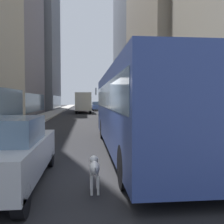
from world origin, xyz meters
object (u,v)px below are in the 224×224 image
object	(u,v)px
car_blue_hatchback	(97,106)
box_truck	(83,102)
car_white_van	(96,105)
car_silver_sedan	(0,152)
pedestrian_with_handbag	(199,118)
dalmatian_dog	(94,168)
car_red_coupe	(84,106)
transit_bus	(138,106)
car_yellow_taxi	(117,110)

from	to	relation	value
car_blue_hatchback	box_truck	distance (m)	7.92
car_white_van	box_truck	world-z (taller)	box_truck
car_silver_sedan	pedestrian_with_handbag	size ratio (longest dim) A/B	2.55
car_blue_hatchback	car_silver_sedan	size ratio (longest dim) A/B	1.00
car_white_van	car_blue_hatchback	size ratio (longest dim) A/B	1.01
pedestrian_with_handbag	car_silver_sedan	bearing A→B (deg)	-137.32
box_truck	car_blue_hatchback	bearing A→B (deg)	72.26
car_silver_sedan	pedestrian_with_handbag	distance (m)	11.10
box_truck	dalmatian_dog	world-z (taller)	box_truck
car_white_van	pedestrian_with_handbag	bearing A→B (deg)	-84.12
car_silver_sedan	car_blue_hatchback	bearing A→B (deg)	84.49
car_white_van	car_silver_sedan	xyz separation A→B (m)	(-4.00, -47.96, 0.00)
car_red_coupe	car_blue_hatchback	bearing A→B (deg)	-9.28
car_white_van	pedestrian_with_handbag	distance (m)	40.65
transit_bus	box_truck	world-z (taller)	same
car_red_coupe	box_truck	world-z (taller)	box_truck
car_blue_hatchback	box_truck	world-z (taller)	box_truck
car_yellow_taxi	pedestrian_with_handbag	distance (m)	17.27
car_white_van	car_silver_sedan	distance (m)	48.13
car_yellow_taxi	car_silver_sedan	size ratio (longest dim) A/B	0.96
car_red_coupe	pedestrian_with_handbag	xyz separation A→B (m)	(6.56, -34.36, 0.19)
pedestrian_with_handbag	box_truck	bearing A→B (deg)	103.92
car_yellow_taxi	car_blue_hatchback	bearing A→B (deg)	95.41
box_truck	dalmatian_dog	distance (m)	34.48
box_truck	pedestrian_with_handbag	world-z (taller)	box_truck
box_truck	dalmatian_dog	size ratio (longest dim) A/B	7.79
car_red_coupe	box_truck	distance (m)	7.94
box_truck	dalmatian_dog	bearing A→B (deg)	-89.07
car_yellow_taxi	car_silver_sedan	bearing A→B (deg)	-102.82
box_truck	car_silver_sedan	bearing A→B (deg)	-92.69
car_white_van	car_red_coupe	distance (m)	6.53
car_silver_sedan	box_truck	distance (m)	34.04
car_blue_hatchback	pedestrian_with_handbag	size ratio (longest dim) A/B	2.55
car_yellow_taxi	car_red_coupe	xyz separation A→B (m)	(-4.00, 17.28, 0.00)
transit_bus	car_yellow_taxi	size ratio (longest dim) A/B	2.78
car_blue_hatchback	box_truck	size ratio (longest dim) A/B	0.57
car_white_van	pedestrian_with_handbag	world-z (taller)	pedestrian_with_handbag
car_white_van	box_truck	xyz separation A→B (m)	(-2.40, -13.97, 0.85)
car_silver_sedan	car_red_coupe	bearing A→B (deg)	87.81
car_silver_sedan	dalmatian_dog	bearing A→B (deg)	-12.10
transit_bus	box_truck	size ratio (longest dim) A/B	1.54
car_blue_hatchback	box_truck	xyz separation A→B (m)	(-2.40, -7.50, 0.85)
car_silver_sedan	pedestrian_with_handbag	xyz separation A→B (m)	(8.16, 7.53, 0.19)
car_blue_hatchback	box_truck	bearing A→B (deg)	-107.74
car_red_coupe	pedestrian_with_handbag	bearing A→B (deg)	-79.19
car_silver_sedan	pedestrian_with_handbag	bearing A→B (deg)	42.68
car_yellow_taxi	car_blue_hatchback	xyz separation A→B (m)	(-1.60, 16.89, 0.00)
transit_bus	car_red_coupe	distance (m)	38.21
car_yellow_taxi	car_blue_hatchback	distance (m)	16.96
box_truck	pedestrian_with_handbag	bearing A→B (deg)	-76.08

